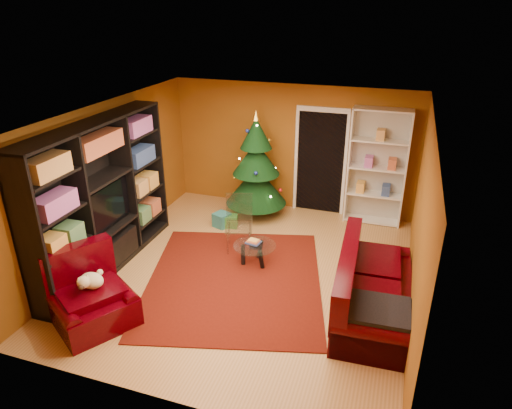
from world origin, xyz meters
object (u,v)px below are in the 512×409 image
(media_unit, at_px, (102,198))
(gift_box_green, at_px, (231,221))
(white_bookshelf, at_px, (377,168))
(dog, at_px, (92,281))
(armchair, at_px, (92,296))
(christmas_tree, at_px, (256,166))
(gift_box_red, at_px, (242,199))
(gift_box_teal, at_px, (222,220))
(sofa, at_px, (375,284))
(coffee_table, at_px, (255,254))
(rug, at_px, (234,280))
(acrylic_chair, at_px, (239,227))

(media_unit, bearing_deg, gift_box_green, 52.92)
(white_bookshelf, relative_size, dog, 5.84)
(armchair, distance_m, dog, 0.22)
(christmas_tree, height_order, gift_box_green, christmas_tree)
(gift_box_red, bearing_deg, dog, -97.53)
(christmas_tree, distance_m, gift_box_teal, 1.27)
(gift_box_red, relative_size, dog, 0.54)
(sofa, relative_size, coffee_table, 3.11)
(gift_box_green, xyz_separation_m, gift_box_red, (-0.18, 1.14, -0.01))
(christmas_tree, xyz_separation_m, gift_box_red, (-0.46, 0.44, -0.95))
(rug, relative_size, gift_box_green, 13.07)
(christmas_tree, height_order, sofa, christmas_tree)
(christmas_tree, relative_size, coffee_table, 3.07)
(christmas_tree, xyz_separation_m, gift_box_green, (-0.28, -0.70, -0.94))
(gift_box_red, distance_m, dog, 4.43)
(gift_box_green, height_order, sofa, sofa)
(media_unit, height_order, white_bookshelf, media_unit)
(coffee_table, relative_size, acrylic_chair, 0.79)
(white_bookshelf, xyz_separation_m, coffee_table, (-1.71, -2.28, -0.95))
(coffee_table, bearing_deg, acrylic_chair, 138.85)
(gift_box_red, distance_m, coffee_table, 2.53)
(armchair, bearing_deg, acrylic_chair, 6.42)
(armchair, distance_m, coffee_table, 2.68)
(white_bookshelf, height_order, armchair, white_bookshelf)
(gift_box_green, bearing_deg, white_bookshelf, 23.47)
(media_unit, relative_size, armchair, 2.96)
(gift_box_green, bearing_deg, dog, -103.21)
(gift_box_teal, bearing_deg, gift_box_green, 10.68)
(christmas_tree, bearing_deg, armchair, -104.36)
(dog, bearing_deg, gift_box_red, 24.72)
(rug, bearing_deg, white_bookshelf, 57.02)
(rug, distance_m, christmas_tree, 2.70)
(rug, xyz_separation_m, sofa, (2.15, -0.12, 0.47))
(armchair, relative_size, dog, 2.69)
(white_bookshelf, distance_m, dog, 5.50)
(gift_box_red, distance_m, acrylic_chair, 2.08)
(rug, relative_size, white_bookshelf, 1.35)
(gift_box_green, distance_m, gift_box_red, 1.16)
(gift_box_red, xyz_separation_m, dog, (-0.58, -4.36, 0.52))
(white_bookshelf, relative_size, acrylic_chair, 2.57)
(gift_box_teal, height_order, armchair, armchair)
(rug, bearing_deg, christmas_tree, 100.29)
(gift_box_red, distance_m, sofa, 4.30)
(white_bookshelf, distance_m, acrylic_chair, 2.94)
(acrylic_chair, bearing_deg, gift_box_red, 90.87)
(sofa, bearing_deg, rug, 84.25)
(media_unit, relative_size, white_bookshelf, 1.36)
(white_bookshelf, bearing_deg, dog, -127.84)
(gift_box_teal, distance_m, gift_box_green, 0.19)
(christmas_tree, height_order, white_bookshelf, white_bookshelf)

